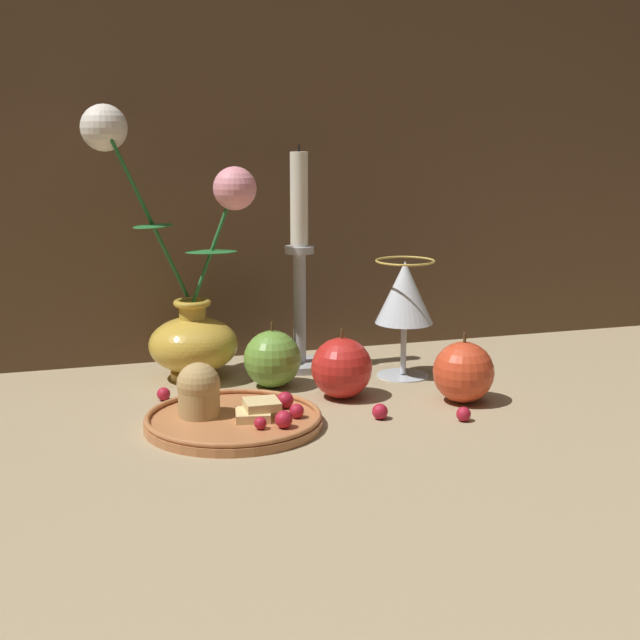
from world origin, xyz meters
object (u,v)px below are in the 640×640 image
object	(u,v)px
plate_with_pastries	(228,413)
apple_beside_vase	(272,359)
candlestick	(300,280)
apple_at_table_edge	(342,368)
apple_near_glass	(463,372)
vase	(187,296)
wine_glass	(404,297)

from	to	relation	value
plate_with_pastries	apple_beside_vase	xyz separation A→B (m)	(0.09, 0.14, 0.02)
candlestick	apple_at_table_edge	distance (m)	0.18
apple_near_glass	vase	bearing A→B (deg)	146.17
wine_glass	apple_at_table_edge	distance (m)	0.15
apple_near_glass	apple_at_table_edge	size ratio (longest dim) A/B	0.99
vase	apple_at_table_edge	world-z (taller)	vase
apple_at_table_edge	apple_beside_vase	bearing A→B (deg)	133.87
apple_beside_vase	apple_at_table_edge	distance (m)	0.10
candlestick	apple_at_table_edge	size ratio (longest dim) A/B	3.51
apple_beside_vase	apple_at_table_edge	size ratio (longest dim) A/B	0.98
apple_beside_vase	apple_at_table_edge	xyz separation A→B (m)	(0.07, -0.08, 0.00)
wine_glass	candlestick	world-z (taller)	candlestick
wine_glass	apple_beside_vase	xyz separation A→B (m)	(-0.19, 0.00, -0.07)
vase	candlestick	size ratio (longest dim) A/B	1.17
vase	plate_with_pastries	distance (m)	0.24
vase	wine_glass	world-z (taller)	vase
vase	apple_at_table_edge	bearing A→B (deg)	-40.91
plate_with_pastries	apple_at_table_edge	size ratio (longest dim) A/B	2.29
plate_with_pastries	candlestick	xyz separation A→B (m)	(0.15, 0.22, 0.11)
plate_with_pastries	apple_near_glass	world-z (taller)	apple_near_glass
vase	wine_glass	size ratio (longest dim) A/B	2.26
plate_with_pastries	apple_near_glass	bearing A→B (deg)	0.89
plate_with_pastries	apple_beside_vase	size ratio (longest dim) A/B	2.34
wine_glass	apple_beside_vase	world-z (taller)	wine_glass
candlestick	apple_near_glass	xyz separation A→B (m)	(0.15, -0.21, -0.09)
vase	wine_glass	distance (m)	0.29
apple_beside_vase	apple_near_glass	world-z (taller)	same
wine_glass	apple_near_glass	bearing A→B (deg)	-78.71
plate_with_pastries	apple_at_table_edge	world-z (taller)	apple_at_table_edge
apple_near_glass	apple_at_table_edge	distance (m)	0.15
plate_with_pastries	wine_glass	distance (m)	0.32
vase	candlestick	bearing A→B (deg)	1.27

